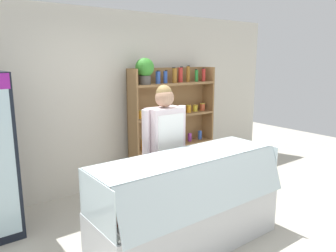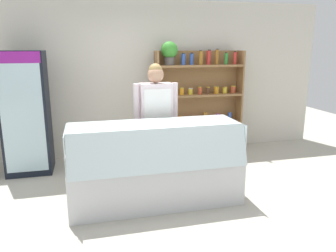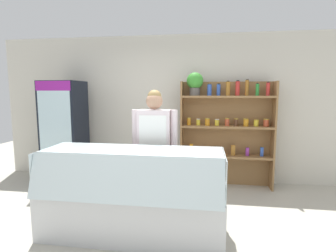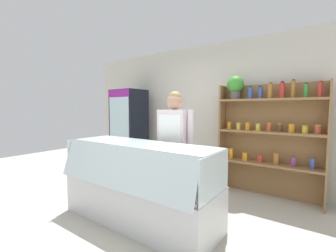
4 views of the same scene
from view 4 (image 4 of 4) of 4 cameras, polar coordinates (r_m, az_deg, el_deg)
ground_plane at (r=3.04m, az=-3.77°, el=-23.93°), size 12.00×12.00×0.00m
back_wall at (r=4.49m, az=13.27°, el=3.14°), size 6.80×0.10×2.70m
drinks_fridge at (r=5.10m, az=-9.86°, el=-1.42°), size 0.66×0.60×1.86m
shelving_unit at (r=3.96m, az=23.26°, el=-0.41°), size 1.58×0.29×2.00m
deli_display_case at (r=3.04m, az=-7.54°, el=-17.40°), size 2.09×0.80×1.01m
shop_clerk at (r=3.24m, az=1.62°, el=-3.36°), size 0.62×0.25×1.69m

